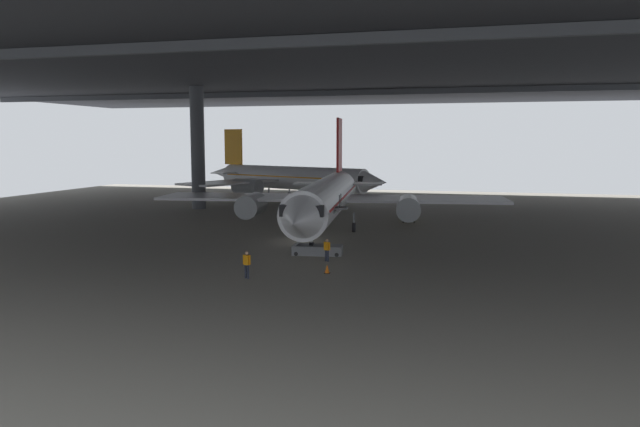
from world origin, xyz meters
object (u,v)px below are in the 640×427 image
Objects in this scene: crew_worker_near_nose at (247,263)px; crew_worker_by_stairs at (327,249)px; airplane_main at (326,198)px; airplane_distant at (289,178)px; traffic_cone_orange at (327,269)px; boarding_stairs at (318,245)px; baggage_tug at (408,217)px.

crew_worker_near_nose reaches higher than crew_worker_by_stairs.
airplane_main is 12.26m from crew_worker_by_stairs.
crew_worker_by_stairs is at bearing -68.48° from airplane_distant.
traffic_cone_orange is (0.98, -3.77, -0.61)m from crew_worker_by_stairs.
airplane_distant is at bearing 111.52° from crew_worker_by_stairs.
boarding_stairs reaches higher than baggage_tug.
crew_worker_by_stairs is at bearing 61.85° from crew_worker_near_nose.
boarding_stairs is at bearing 110.16° from traffic_cone_orange.
baggage_tug is (4.25, 20.07, -0.19)m from boarding_stairs.
boarding_stairs is (1.80, -9.33, -2.60)m from airplane_main.
airplane_main is 21.43× the size of crew_worker_by_stairs.
airplane_distant is 47.52m from traffic_cone_orange.
crew_worker_by_stairs is 22.58m from baggage_tug.
baggage_tug is at bearing 60.64° from airplane_main.
boarding_stairs is 1.89× the size of baggage_tug.
boarding_stairs is 41.03m from airplane_distant.
crew_worker_near_nose is at bearing -104.07° from boarding_stairs.
airplane_main is 1.13× the size of airplane_distant.
airplane_distant is (-14.73, 38.22, 2.47)m from boarding_stairs.
crew_worker_near_nose reaches higher than baggage_tug.
boarding_stairs is 2.66× the size of crew_worker_near_nose.
crew_worker_by_stairs is (3.43, 6.41, -0.07)m from crew_worker_near_nose.
airplane_main reaches higher than boarding_stairs.
boarding_stairs is at bearing 75.93° from crew_worker_near_nose.
crew_worker_by_stairs is (1.25, -2.30, 0.18)m from boarding_stairs.
boarding_stairs is 0.15× the size of airplane_distant.
traffic_cone_orange is 0.25× the size of baggage_tug.
airplane_main is 31.66m from airplane_distant.
crew_worker_near_nose is (-2.18, -8.72, 0.25)m from boarding_stairs.
crew_worker_near_nose is 0.06× the size of airplane_distant.
airplane_main is 12.65m from baggage_tug.
airplane_distant is at bearing 104.97° from crew_worker_near_nose.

